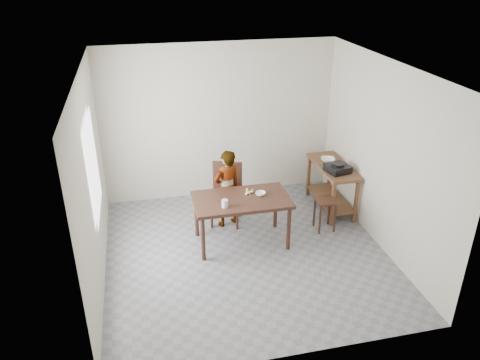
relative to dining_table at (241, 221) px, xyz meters
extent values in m
cube|color=slate|center=(0.00, -0.30, -0.40)|extent=(4.00, 4.00, 0.04)
cube|color=white|center=(0.00, -0.30, 2.35)|extent=(4.00, 4.00, 0.04)
cube|color=beige|center=(0.00, 1.72, 0.98)|extent=(4.00, 0.04, 2.70)
cube|color=beige|center=(0.00, -2.32, 0.98)|extent=(4.00, 0.04, 2.70)
cube|color=beige|center=(-2.02, -0.30, 0.98)|extent=(0.04, 4.00, 2.70)
cube|color=beige|center=(2.02, -0.30, 0.98)|extent=(0.04, 4.00, 2.70)
cube|color=white|center=(-1.97, -0.10, 1.12)|extent=(0.02, 1.10, 1.30)
imported|color=white|center=(-0.10, 0.57, 0.26)|extent=(0.55, 0.46, 1.28)
cylinder|color=silver|center=(-0.29, -0.20, 0.43)|extent=(0.10, 0.10, 0.11)
imported|color=white|center=(0.30, 0.04, 0.40)|extent=(0.20, 0.20, 0.05)
imported|color=white|center=(1.69, 0.87, 0.45)|extent=(0.29, 0.29, 0.06)
cube|color=black|center=(1.69, 0.45, 0.48)|extent=(0.40, 0.40, 0.11)
camera|label=1|loc=(-1.36, -5.83, 3.58)|focal=35.00mm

